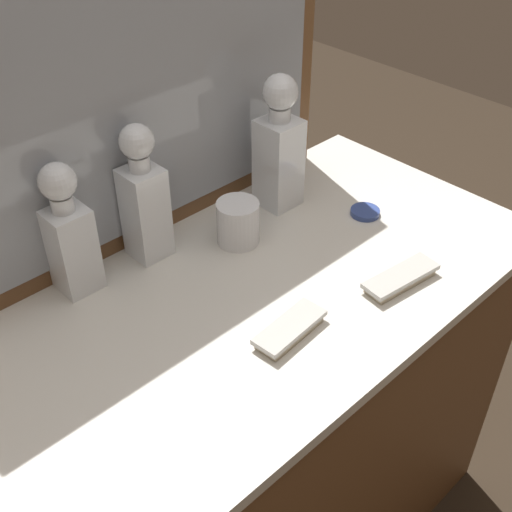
{
  "coord_description": "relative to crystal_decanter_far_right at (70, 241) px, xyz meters",
  "views": [
    {
      "loc": [
        -0.65,
        -0.68,
        1.69
      ],
      "look_at": [
        0.0,
        0.0,
        0.96
      ],
      "focal_mm": 45.37,
      "sensor_mm": 36.0,
      "label": 1
    }
  ],
  "objects": [
    {
      "name": "porcelain_dish",
      "position": [
        0.59,
        -0.23,
        -0.1
      ],
      "size": [
        0.07,
        0.07,
        0.01
      ],
      "color": "#33478C",
      "rests_on": "dresser"
    },
    {
      "name": "crystal_decanter_far_left",
      "position": [
        0.49,
        -0.06,
        0.02
      ],
      "size": [
        0.08,
        0.08,
        0.31
      ],
      "color": "white",
      "rests_on": "dresser"
    },
    {
      "name": "crystal_decanter_far_right",
      "position": [
        0.0,
        0.0,
        0.0
      ],
      "size": [
        0.08,
        0.08,
        0.27
      ],
      "color": "white",
      "rests_on": "dresser"
    },
    {
      "name": "crystal_decanter_rear",
      "position": [
        0.16,
        -0.01,
        0.01
      ],
      "size": [
        0.07,
        0.07,
        0.29
      ],
      "color": "white",
      "rests_on": "dresser"
    },
    {
      "name": "dresser_mirror",
      "position": [
        0.24,
        0.05,
        0.24
      ],
      "size": [
        0.89,
        0.03,
        0.69
      ],
      "color": "brown",
      "rests_on": "dresser"
    },
    {
      "name": "dresser",
      "position": [
        0.24,
        -0.24,
        -0.55
      ],
      "size": [
        1.21,
        0.62,
        0.88
      ],
      "color": "brown",
      "rests_on": "ground_plane"
    },
    {
      "name": "silver_brush_right",
      "position": [
        0.2,
        -0.37,
        -0.09
      ],
      "size": [
        0.15,
        0.07,
        0.02
      ],
      "color": "#B7A88C",
      "rests_on": "dresser"
    },
    {
      "name": "silver_brush_far_right",
      "position": [
        0.45,
        -0.42,
        -0.09
      ],
      "size": [
        0.17,
        0.07,
        0.02
      ],
      "color": "#B7A88C",
      "rests_on": "dresser"
    },
    {
      "name": "crystal_tumbler_far_left",
      "position": [
        0.32,
        -0.1,
        -0.07
      ],
      "size": [
        0.09,
        0.09,
        0.09
      ],
      "color": "white",
      "rests_on": "dresser"
    }
  ]
}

